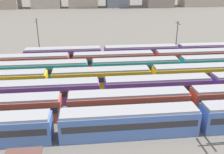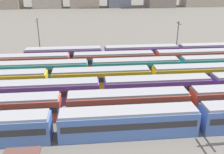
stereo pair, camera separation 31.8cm
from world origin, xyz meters
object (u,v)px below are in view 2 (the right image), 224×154
(train_track_0, at_px, (198,118))
(catenary_pole_1, at_px, (177,37))
(catenary_pole_3, at_px, (39,37))
(train_track_3, at_px, (151,76))
(train_track_4, at_px, (180,66))
(train_track_5, at_px, (155,59))
(train_track_1, at_px, (128,103))
(train_track_6, at_px, (141,53))

(train_track_0, distance_m, catenary_pole_1, 35.56)
(catenary_pole_3, bearing_deg, train_track_0, -52.71)
(train_track_3, height_order, train_track_4, same)
(catenary_pole_3, bearing_deg, train_track_5, -17.19)
(catenary_pole_3, bearing_deg, train_track_1, -59.06)
(train_track_5, xyz_separation_m, catenary_pole_3, (-26.99, 8.35, 3.82))
(train_track_4, height_order, train_track_6, same)
(train_track_0, height_order, train_track_5, same)
(train_track_1, height_order, catenary_pole_1, catenary_pole_1)
(train_track_0, relative_size, catenary_pole_3, 7.22)
(train_track_4, distance_m, catenary_pole_1, 14.43)
(train_track_5, relative_size, catenary_pole_3, 7.22)
(train_track_4, relative_size, train_track_5, 1.00)
(train_track_4, height_order, catenary_pole_1, catenary_pole_1)
(train_track_1, bearing_deg, train_track_3, 59.70)
(train_track_5, bearing_deg, train_track_3, -108.31)
(train_track_5, distance_m, catenary_pole_3, 28.51)
(train_track_1, bearing_deg, train_track_4, 49.08)
(train_track_0, height_order, catenary_pole_1, catenary_pole_1)
(train_track_5, bearing_deg, catenary_pole_1, 46.32)
(catenary_pole_1, relative_size, catenary_pole_3, 0.88)
(train_track_4, bearing_deg, catenary_pole_1, 73.77)
(train_track_1, height_order, train_track_6, same)
(train_track_1, xyz_separation_m, train_track_3, (6.08, 10.40, 0.00))
(train_track_5, bearing_deg, train_track_0, -91.84)
(train_track_3, bearing_deg, train_track_6, 85.02)
(train_track_3, height_order, train_track_5, same)
(train_track_3, xyz_separation_m, train_track_5, (3.44, 10.40, 0.00))
(train_track_4, distance_m, catenary_pole_3, 34.04)
(train_track_4, distance_m, train_track_5, 6.56)
(train_track_3, height_order, catenary_pole_1, catenary_pole_1)
(train_track_0, xyz_separation_m, catenary_pole_1, (8.77, 34.31, 3.17))
(train_track_3, bearing_deg, train_track_4, 34.93)
(train_track_0, xyz_separation_m, train_track_3, (-2.60, 15.60, 0.00))
(train_track_1, height_order, train_track_5, same)
(train_track_3, distance_m, catenary_pole_1, 22.13)
(train_track_3, xyz_separation_m, train_track_6, (1.36, 15.60, -0.00))
(train_track_0, bearing_deg, train_track_1, 149.08)
(train_track_6, xyz_separation_m, catenary_pole_1, (10.02, 3.11, 3.17))
(train_track_3, xyz_separation_m, train_track_4, (7.45, 5.20, 0.00))
(train_track_1, xyz_separation_m, train_track_4, (13.52, 15.60, 0.00))
(train_track_5, height_order, train_track_6, same)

